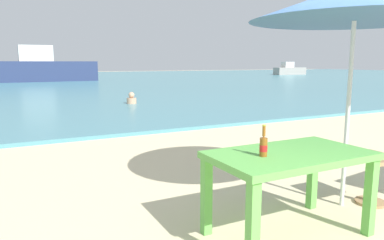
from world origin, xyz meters
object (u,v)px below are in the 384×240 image
patio_umbrella (355,2)px  side_table_wood (373,172)px  beer_bottle_amber (264,145)px  boat_ferry (289,70)px  picnic_table_green (289,164)px  swimmer_person (132,99)px  boat_tanker (45,69)px

patio_umbrella → side_table_wood: bearing=-19.1°
beer_bottle_amber → boat_ferry: size_ratio=0.06×
picnic_table_green → patio_umbrella: (0.99, 0.24, 1.47)m
side_table_wood → picnic_table_green: bearing=-174.5°
picnic_table_green → boat_ferry: 41.73m
beer_bottle_amber → patio_umbrella: 1.82m
side_table_wood → boat_ferry: size_ratio=0.13×
beer_bottle_amber → swimmer_person: 10.22m
beer_bottle_amber → side_table_wood: 1.69m
picnic_table_green → side_table_wood: size_ratio=2.59×
swimmer_person → boat_tanker: size_ratio=0.05×
picnic_table_green → boat_tanker: (0.55, 27.81, 0.41)m
side_table_wood → boat_tanker: (-0.76, 27.68, 0.71)m
picnic_table_green → boat_tanker: size_ratio=0.19×
swimmer_person → picnic_table_green: bearing=-100.0°
picnic_table_green → beer_bottle_amber: bearing=-178.6°
swimmer_person → boat_tanker: boat_tanker is taller
beer_bottle_amber → side_table_wood: bearing=4.8°
picnic_table_green → boat_tanker: 27.82m
side_table_wood → swimmer_person: size_ratio=1.32×
side_table_wood → swimmer_person: 9.87m
boat_ferry → boat_tanker: (-27.51, -3.08, 0.44)m
side_table_wood → boat_tanker: size_ratio=0.07×
patio_umbrella → boat_tanker: size_ratio=0.31×
side_table_wood → boat_ferry: bearing=49.0°
beer_bottle_amber → side_table_wood: (1.61, 0.13, -0.50)m
picnic_table_green → patio_umbrella: size_ratio=0.61×
patio_umbrella → swimmer_person: 9.96m
patio_umbrella → picnic_table_green: bearing=-166.5°
side_table_wood → boat_tanker: 27.70m
beer_bottle_amber → boat_tanker: 27.83m
beer_bottle_amber → boat_tanker: bearing=88.3°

